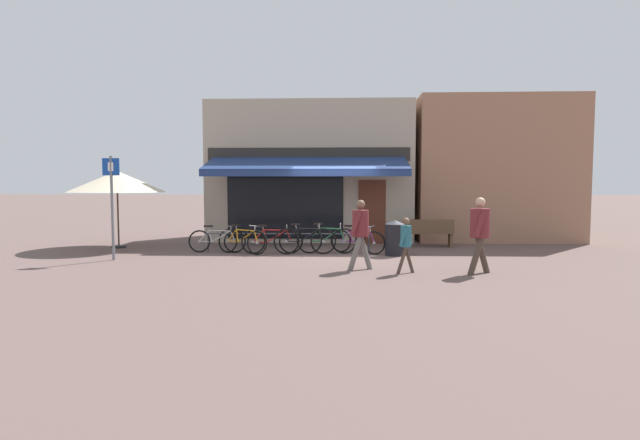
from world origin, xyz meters
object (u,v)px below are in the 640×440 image
object	(u,v)px
bicycle_green	(327,240)
cafe_parasol	(117,182)
bicycle_red	(272,241)
park_bench	(427,232)
pedestrian_adult	(360,228)
parking_sign	(112,197)
bicycle_purple	(357,241)
pedestrian_second_adult	(480,228)
bicycle_silver	(217,240)
bicycle_black	(305,240)
litter_bin	(395,238)
pedestrian_child	(406,239)
bicycle_orange	(242,241)

from	to	relation	value
bicycle_green	cafe_parasol	size ratio (longest dim) A/B	0.59
bicycle_red	park_bench	bearing A→B (deg)	12.33
pedestrian_adult	parking_sign	world-z (taller)	parking_sign
bicycle_purple	park_bench	distance (m)	2.74
bicycle_green	pedestrian_second_adult	xyz separation A→B (m)	(3.44, -3.05, 0.62)
bicycle_silver	bicycle_red	world-z (taller)	bicycle_red
bicycle_black	litter_bin	distance (m)	2.51
pedestrian_child	litter_bin	bearing A→B (deg)	88.57
pedestrian_adult	parking_sign	bearing A→B (deg)	175.25
bicycle_black	park_bench	bearing A→B (deg)	20.51
bicycle_red	pedestrian_second_adult	distance (m)	5.82
cafe_parasol	bicycle_black	bearing A→B (deg)	-11.62
litter_bin	bicycle_green	bearing A→B (deg)	171.75
bicycle_purple	pedestrian_child	size ratio (longest dim) A/B	1.25
bicycle_red	pedestrian_adult	distance (m)	3.53
bicycle_orange	bicycle_purple	xyz separation A→B (m)	(3.25, 0.18, -0.01)
bicycle_orange	parking_sign	xyz separation A→B (m)	(-3.09, -1.35, 1.27)
bicycle_silver	bicycle_black	xyz separation A→B (m)	(2.55, -0.23, 0.04)
pedestrian_second_adult	cafe_parasol	size ratio (longest dim) A/B	0.58
pedestrian_second_adult	bicycle_red	bearing A→B (deg)	142.61
litter_bin	bicycle_silver	bearing A→B (deg)	175.99
litter_bin	cafe_parasol	world-z (taller)	cafe_parasol
bicycle_orange	pedestrian_second_adult	xyz separation A→B (m)	(5.83, -2.94, 0.65)
parking_sign	bicycle_green	bearing A→B (deg)	15.00
bicycle_orange	parking_sign	distance (m)	3.60
bicycle_purple	parking_sign	world-z (taller)	parking_sign
bicycle_purple	pedestrian_second_adult	bearing A→B (deg)	-23.81
bicycle_silver	litter_bin	world-z (taller)	litter_bin
bicycle_purple	cafe_parasol	bearing A→B (deg)	-161.23
bicycle_black	cafe_parasol	xyz separation A→B (m)	(-5.88, 1.21, 1.65)
bicycle_green	cafe_parasol	world-z (taller)	cafe_parasol
bicycle_orange	bicycle_black	xyz separation A→B (m)	(1.78, -0.03, 0.02)
bicycle_silver	cafe_parasol	distance (m)	3.86
litter_bin	park_bench	world-z (taller)	litter_bin
pedestrian_second_adult	pedestrian_adult	bearing A→B (deg)	163.88
bicycle_black	cafe_parasol	world-z (taller)	cafe_parasol
bicycle_black	parking_sign	world-z (taller)	parking_sign
bicycle_orange	litter_bin	distance (m)	4.29
park_bench	bicycle_black	bearing A→B (deg)	-153.62
bicycle_orange	pedestrian_adult	bearing A→B (deg)	-12.23
cafe_parasol	park_bench	bearing A→B (deg)	3.30
bicycle_silver	litter_bin	xyz separation A→B (m)	(5.06, -0.35, 0.14)
parking_sign	park_bench	bearing A→B (deg)	19.75
bicycle_black	park_bench	world-z (taller)	bicycle_black
bicycle_black	bicycle_silver	bearing A→B (deg)	170.00
bicycle_silver	pedestrian_child	bearing A→B (deg)	-30.78
pedestrian_second_adult	litter_bin	xyz separation A→B (m)	(-1.55, 2.78, -0.52)
bicycle_purple	parking_sign	size ratio (longest dim) A/B	0.58
bicycle_orange	cafe_parasol	distance (m)	4.59
bicycle_red	bicycle_black	distance (m)	0.93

